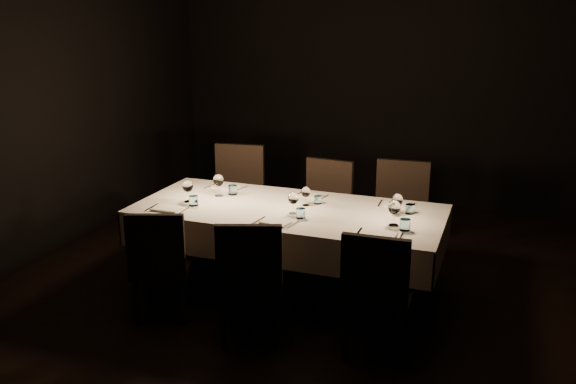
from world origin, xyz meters
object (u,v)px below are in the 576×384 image
(dining_table, at_px, (288,217))
(chair_near_center, at_px, (250,276))
(chair_near_left, at_px, (160,260))
(chair_near_right, at_px, (377,289))
(chair_far_center, at_px, (324,207))
(chair_far_left, at_px, (237,193))
(chair_far_right, at_px, (400,212))

(dining_table, bearing_deg, chair_near_center, -88.00)
(chair_near_left, bearing_deg, chair_near_center, 154.35)
(chair_near_right, distance_m, chair_far_center, 1.78)
(chair_near_right, relative_size, chair_far_left, 0.90)
(chair_near_left, bearing_deg, dining_table, -154.40)
(dining_table, relative_size, chair_near_left, 2.80)
(dining_table, bearing_deg, chair_near_right, -39.43)
(chair_far_center, relative_size, chair_far_right, 0.96)
(dining_table, relative_size, chair_far_left, 2.42)
(chair_far_left, bearing_deg, chair_far_center, -9.20)
(dining_table, height_order, chair_near_right, chair_near_right)
(chair_near_left, xyz_separation_m, chair_far_center, (0.82, 1.60, 0.03))
(chair_far_left, height_order, chair_far_right, chair_far_left)
(dining_table, height_order, chair_far_left, chair_far_left)
(chair_far_center, bearing_deg, chair_near_left, -111.76)
(chair_near_center, relative_size, chair_near_right, 1.01)
(dining_table, height_order, chair_near_left, chair_near_left)
(chair_near_center, bearing_deg, chair_far_center, -110.58)
(dining_table, xyz_separation_m, chair_far_right, (0.78, 0.85, -0.14))
(chair_near_center, bearing_deg, dining_table, -107.27)
(chair_near_right, bearing_deg, chair_far_left, -43.02)
(chair_far_center, distance_m, chair_far_right, 0.71)
(chair_near_right, height_order, chair_far_left, chair_far_left)
(dining_table, relative_size, chair_far_center, 2.60)
(dining_table, relative_size, chair_near_center, 2.68)
(chair_near_right, relative_size, chair_far_right, 0.92)
(chair_near_center, xyz_separation_m, chair_far_left, (-0.88, 1.69, 0.05))
(dining_table, distance_m, chair_near_right, 1.19)
(chair_far_right, bearing_deg, dining_table, -135.43)
(chair_near_left, distance_m, chair_far_left, 1.62)
(chair_far_left, bearing_deg, chair_near_center, -70.57)
(chair_near_center, xyz_separation_m, chair_far_right, (0.75, 1.70, 0.03))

